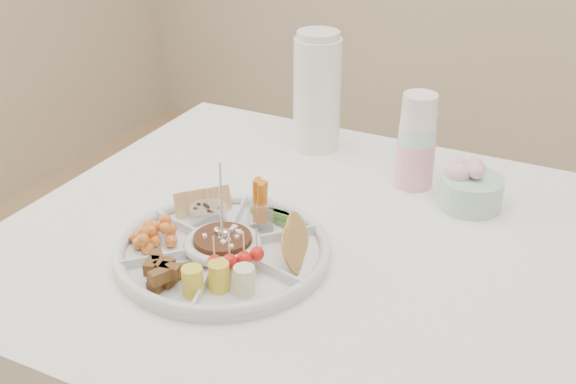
% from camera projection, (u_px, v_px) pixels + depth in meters
% --- Properties ---
extents(party_tray, '(0.46, 0.46, 0.04)m').
position_uv_depth(party_tray, '(223.00, 247.00, 1.29)').
color(party_tray, silver).
rests_on(party_tray, dining_table).
extents(bean_dip, '(0.12, 0.12, 0.04)m').
position_uv_depth(bean_dip, '(223.00, 244.00, 1.28)').
color(bean_dip, '#57331F').
rests_on(bean_dip, party_tray).
extents(tortillas, '(0.11, 0.11, 0.05)m').
position_uv_depth(tortillas, '(295.00, 244.00, 1.26)').
color(tortillas, tan).
rests_on(tortillas, party_tray).
extents(carrot_cucumber, '(0.12, 0.12, 0.09)m').
position_uv_depth(carrot_cucumber, '(271.00, 200.00, 1.35)').
color(carrot_cucumber, orange).
rests_on(carrot_cucumber, party_tray).
extents(pita_raisins, '(0.12, 0.12, 0.05)m').
position_uv_depth(pita_raisins, '(205.00, 204.00, 1.38)').
color(pita_raisins, tan).
rests_on(pita_raisins, party_tray).
extents(cherries, '(0.12, 0.12, 0.04)m').
position_uv_depth(cherries, '(153.00, 234.00, 1.30)').
color(cherries, orange).
rests_on(cherries, party_tray).
extents(granola_chunks, '(0.11, 0.11, 0.04)m').
position_uv_depth(granola_chunks, '(167.00, 273.00, 1.19)').
color(granola_chunks, brown).
rests_on(granola_chunks, party_tray).
extents(banana_tomato, '(0.14, 0.14, 0.09)m').
position_uv_depth(banana_tomato, '(243.00, 269.00, 1.16)').
color(banana_tomato, '#E6D658').
rests_on(banana_tomato, party_tray).
extents(cup_stack, '(0.09, 0.09, 0.22)m').
position_uv_depth(cup_stack, '(417.00, 137.00, 1.50)').
color(cup_stack, silver).
rests_on(cup_stack, dining_table).
extents(thermos, '(0.13, 0.13, 0.28)m').
position_uv_depth(thermos, '(317.00, 90.00, 1.66)').
color(thermos, white).
rests_on(thermos, dining_table).
extents(flower_bowl, '(0.13, 0.13, 0.10)m').
position_uv_depth(flower_bowl, '(472.00, 185.00, 1.45)').
color(flower_bowl, '#A9D8BE').
rests_on(flower_bowl, dining_table).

